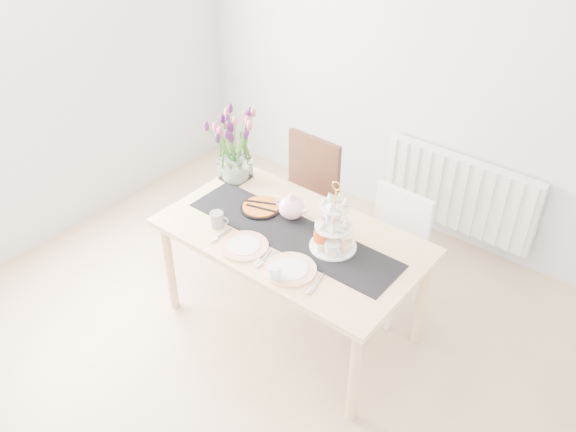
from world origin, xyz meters
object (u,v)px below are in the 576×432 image
Objects in this scene: mug_orange at (321,240)px; plate_right at (290,270)px; mug_grey at (217,220)px; chair_white at (392,242)px; cake_stand at (334,232)px; radiator at (459,193)px; chair_brown at (304,189)px; tulip_vase at (233,134)px; plate_left at (244,246)px; tart_tin at (261,208)px; dining_table at (292,244)px; teapot at (292,208)px; cream_jug at (332,249)px; mug_white at (275,273)px.

mug_orange is 0.37× the size of plate_right.
chair_white is at bearing 20.44° from mug_grey.
cake_stand is 0.73m from mug_grey.
radiator is at bearing 83.86° from cake_stand.
chair_brown is at bearing 123.56° from plate_right.
cake_stand is (-0.16, -1.44, 0.42)m from radiator.
tulip_vase is 0.83m from plate_left.
tart_tin is at bearing -139.72° from chair_white.
mug_orange is 0.28m from plate_right.
tulip_vase is at bearing 159.93° from dining_table.
radiator is 12.12× the size of mug_grey.
chair_white is 2.89× the size of plate_left.
dining_table is 0.48m from mug_grey.
cream_jug is (0.41, -0.14, -0.04)m from teapot.
tulip_vase is at bearing 157.79° from mug_white.
dining_table is 5.58× the size of plate_left.
tulip_vase is 0.63m from mug_grey.
cake_stand is (0.71, -0.66, 0.34)m from chair_brown.
cream_jug reaches higher than tart_tin.
chair_white is at bearing 59.88° from dining_table.
tulip_vase is 2.11× the size of plate_right.
tart_tin is 0.90× the size of plate_left.
mug_white is at bearing -42.62° from tart_tin.
mug_white is (-0.25, -1.86, 0.34)m from radiator.
teapot is at bearing 132.87° from mug_white.
tulip_vase is at bearing 133.04° from mug_orange.
radiator is 13.56× the size of cream_jug.
mug_white is 0.30× the size of plate_right.
mug_white is (-0.09, -0.42, -0.07)m from cake_stand.
tart_tin is at bearing 151.05° from mug_white.
tart_tin is 2.90× the size of mug_white.
mug_orange is (0.04, 0.38, 0.01)m from mug_white.
mug_orange is (0.62, 0.23, 0.01)m from mug_grey.
chair_brown is 1.45× the size of tulip_vase.
chair_white is at bearing 60.80° from plate_left.
plate_left is at bearing -38.25° from mug_grey.
chair_white is 1.27m from tulip_vase.
tulip_vase reaches higher than cream_jug.
plate_right reaches higher than radiator.
mug_orange is 0.45m from plate_left.
cake_stand is 1.42× the size of plate_left.
mug_grey is (-0.77, -0.84, 0.32)m from chair_white.
teapot is 0.34m from mug_orange.
tart_tin is (-0.31, 0.07, 0.09)m from dining_table.
chair_brown is at bearing 61.13° from tulip_vase.
mug_white is (0.28, -0.50, -0.04)m from teapot.
teapot is 0.50m from plate_right.
radiator is 10.84× the size of mug_orange.
cream_jug is at bearing -14.91° from tulip_vase.
dining_table is 14.46× the size of mug_orange.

